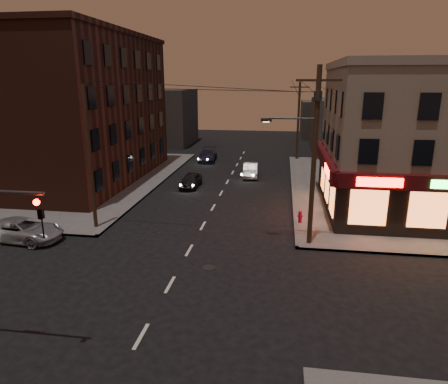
% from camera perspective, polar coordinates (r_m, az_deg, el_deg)
% --- Properties ---
extents(ground, '(120.00, 120.00, 0.00)m').
position_cam_1_polar(ground, '(19.61, -7.73, -12.99)').
color(ground, black).
rests_on(ground, ground).
extents(sidewalk_ne, '(24.00, 28.00, 0.15)m').
position_cam_1_polar(sidewalk_ne, '(38.91, 27.54, 0.09)').
color(sidewalk_ne, '#514F4C').
rests_on(sidewalk_ne, ground).
extents(sidewalk_nw, '(24.00, 28.00, 0.15)m').
position_cam_1_polar(sidewalk_nw, '(43.29, -24.04, 1.96)').
color(sidewalk_nw, '#514F4C').
rests_on(sidewalk_nw, ground).
extents(pizza_building, '(15.85, 12.85, 10.50)m').
position_cam_1_polar(pizza_building, '(32.09, 28.36, 6.66)').
color(pizza_building, gray).
rests_on(pizza_building, sidewalk_ne).
extents(brick_apartment, '(12.00, 20.00, 13.00)m').
position_cam_1_polar(brick_apartment, '(40.57, -20.83, 10.90)').
color(brick_apartment, '#462116').
rests_on(brick_apartment, sidewalk_nw).
extents(bg_building_ne_a, '(10.00, 12.00, 7.00)m').
position_cam_1_polar(bg_building_ne_a, '(55.52, 17.82, 8.94)').
color(bg_building_ne_a, '#3F3D3A').
rests_on(bg_building_ne_a, ground).
extents(bg_building_nw, '(9.00, 10.00, 8.00)m').
position_cam_1_polar(bg_building_nw, '(61.42, -8.91, 10.55)').
color(bg_building_nw, '#3F3D3A').
rests_on(bg_building_nw, ground).
extents(bg_building_ne_b, '(8.00, 8.00, 6.00)m').
position_cam_1_polar(bg_building_ne_b, '(69.12, 14.32, 9.98)').
color(bg_building_ne_b, '#3F3D3A').
rests_on(bg_building_ne_b, ground).
extents(utility_pole_main, '(4.20, 0.44, 10.00)m').
position_cam_1_polar(utility_pole_main, '(22.63, 12.54, 6.17)').
color(utility_pole_main, '#382619').
rests_on(utility_pole_main, sidewalk_ne).
extents(utility_pole_far, '(0.26, 0.26, 9.00)m').
position_cam_1_polar(utility_pole_far, '(48.74, 10.55, 9.93)').
color(utility_pole_far, '#382619').
rests_on(utility_pole_far, sidewalk_ne).
extents(utility_pole_west, '(0.24, 0.24, 9.00)m').
position_cam_1_polar(utility_pole_west, '(26.26, -18.62, 4.55)').
color(utility_pole_west, '#382619').
rests_on(utility_pole_west, sidewalk_nw).
extents(suv_cross, '(5.01, 2.67, 1.34)m').
position_cam_1_polar(suv_cross, '(26.96, -26.78, -4.86)').
color(suv_cross, '#96989E').
rests_on(suv_cross, ground).
extents(sedan_near, '(1.61, 3.78, 1.28)m').
position_cam_1_polar(sedan_near, '(36.07, -4.76, 1.67)').
color(sedan_near, black).
rests_on(sedan_near, ground).
extents(sedan_mid, '(1.69, 4.19, 1.35)m').
position_cam_1_polar(sedan_mid, '(40.01, 3.79, 3.16)').
color(sedan_mid, gray).
rests_on(sedan_mid, ground).
extents(sedan_far, '(2.25, 4.91, 1.39)m').
position_cam_1_polar(sedan_far, '(47.90, -2.34, 5.30)').
color(sedan_far, '#191B33').
rests_on(sedan_far, ground).
extents(fire_hydrant, '(0.37, 0.37, 0.83)m').
position_cam_1_polar(fire_hydrant, '(27.16, 10.83, -3.40)').
color(fire_hydrant, maroon).
rests_on(fire_hydrant, sidewalk_ne).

